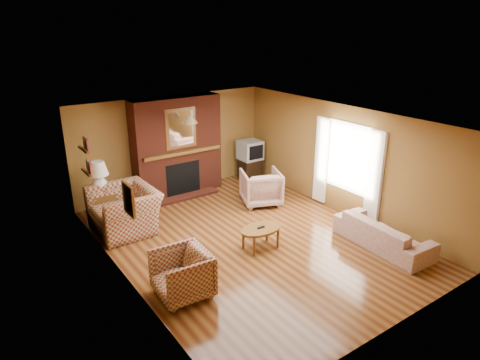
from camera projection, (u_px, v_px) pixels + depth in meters
floor at (250, 239)px, 8.46m from camera, size 6.50×6.50×0.00m
ceiling at (251, 120)px, 7.63m from camera, size 6.50×6.50×0.00m
wall_back at (172, 144)px, 10.54m from camera, size 6.50×0.00×6.50m
wall_front at (398, 255)px, 5.55m from camera, size 6.50×0.00×6.50m
wall_left at (122, 215)px, 6.70m from camera, size 0.00×6.50×6.50m
wall_right at (342, 159)px, 9.39m from camera, size 0.00×6.50×6.50m
fireplace at (177, 147)px, 10.35m from camera, size 2.20×0.82×2.40m
window_right at (347, 165)px, 9.24m from camera, size 0.10×1.85×2.00m
bookshelf at (86, 156)px, 8.03m from camera, size 0.09×0.55×0.71m
botanical_print at (129, 200)px, 6.37m from camera, size 0.05×0.40×0.50m
pendant_light at (190, 119)px, 9.54m from camera, size 0.36×0.36×0.48m
plaid_loveseat at (124, 210)px, 8.70m from camera, size 1.21×1.38×0.89m
plaid_armchair at (182, 274)px, 6.60m from camera, size 0.88×0.86×0.76m
floral_sofa at (383, 233)px, 8.09m from camera, size 0.84×1.95×0.56m
floral_armchair at (261, 187)px, 9.99m from camera, size 1.14×1.15×0.81m
coffee_table at (261, 231)px, 8.00m from camera, size 0.84×0.52×0.44m
side_table at (102, 207)px, 9.10m from camera, size 0.51×0.51×0.66m
table_lamp at (99, 176)px, 8.85m from camera, size 0.42×0.42×0.69m
tv_stand at (250, 169)px, 11.62m from camera, size 0.53×0.48×0.56m
crt_tv at (250, 150)px, 11.43m from camera, size 0.56×0.56×0.52m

